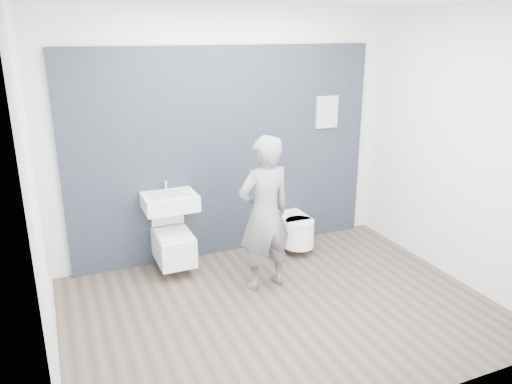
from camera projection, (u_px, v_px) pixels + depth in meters
name	position (u px, v px, depth m)	size (l,w,h in m)	color
ground	(280.00, 308.00, 4.80)	(4.00, 4.00, 0.00)	brown
room_shell	(284.00, 130.00, 4.26)	(4.00, 4.00, 4.00)	silver
tile_wall	(228.00, 249.00, 6.09)	(3.60, 0.06, 2.40)	black
washbasin	(170.00, 201.00, 5.35)	(0.57, 0.42, 0.42)	white
toilet_square	(174.00, 245.00, 5.45)	(0.38, 0.55, 0.74)	white
toilet_rounded	(294.00, 230.00, 5.98)	(0.36, 0.61, 0.33)	white
info_placard	(322.00, 234.00, 6.53)	(0.29, 0.03, 0.38)	white
visitor	(265.00, 214.00, 4.98)	(0.58, 0.38, 1.60)	gray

